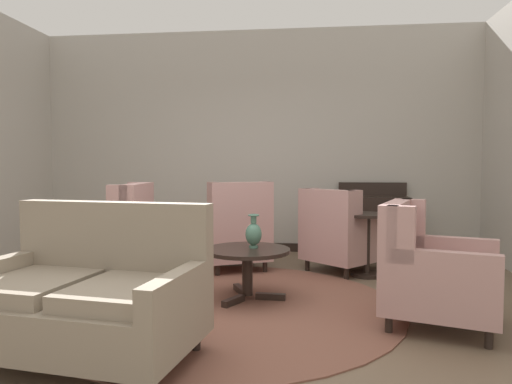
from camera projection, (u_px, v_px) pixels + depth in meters
The scene contains 13 objects.
ground at pixel (214, 317), 3.92m from camera, with size 8.98×8.98×0.00m, color brown.
wall_back at pixel (256, 142), 6.91m from camera, with size 6.57×0.08×3.22m, color #BCB7AD.
baseboard_back at pixel (256, 247), 6.94m from camera, with size 6.41×0.03×0.12m, color black.
area_rug at pixel (221, 305), 4.22m from camera, with size 3.23×3.23×0.01m, color brown.
coffee_table at pixel (247, 259), 4.39m from camera, with size 0.80×0.80×0.48m.
porcelain_vase at pixel (254, 233), 4.42m from camera, with size 0.15×0.15×0.32m.
settee at pixel (87, 298), 3.03m from camera, with size 1.56×1.09×1.01m.
armchair_back_corner at pixel (430, 273), 3.70m from camera, with size 1.06×1.06×0.97m.
armchair_foreground_right at pixel (114, 245), 4.73m from camera, with size 0.88×0.82×1.08m.
armchair_near_window at pixel (235, 233), 5.66m from camera, with size 1.03×1.09×1.07m.
armchair_far_left at pixel (342, 236), 5.58m from camera, with size 1.14×1.15×0.99m.
side_table at pixel (367, 238), 5.33m from camera, with size 0.55×0.55×0.72m.
sideboard at pixel (374, 222), 6.49m from camera, with size 0.94×0.42×1.02m.
Camera 1 is at (0.79, -3.79, 1.26)m, focal length 32.97 mm.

